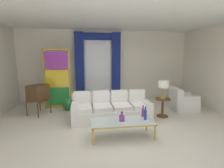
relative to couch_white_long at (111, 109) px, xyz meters
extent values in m
plane|color=silver|center=(0.10, -0.64, -0.31)|extent=(16.00, 16.00, 0.00)
cube|color=silver|center=(0.10, 2.42, 1.19)|extent=(8.00, 0.12, 3.00)
cube|color=white|center=(0.10, 0.16, 2.71)|extent=(8.00, 7.60, 0.04)
cube|color=white|center=(-0.23, 2.34, 1.24)|extent=(1.10, 0.02, 2.50)
cylinder|color=gold|center=(-0.23, 2.26, 2.55)|extent=(2.00, 0.04, 0.04)
cube|color=navy|center=(-1.00, 2.24, 1.24)|extent=(0.36, 0.12, 2.70)
cube|color=navy|center=(0.54, 2.24, 1.24)|extent=(0.36, 0.12, 2.70)
cube|color=navy|center=(-0.23, 2.24, 2.41)|extent=(1.80, 0.10, 0.28)
cube|color=white|center=(0.00, -0.09, -0.12)|extent=(2.34, 0.95, 0.38)
cube|color=white|center=(-0.01, 0.28, 0.08)|extent=(2.32, 0.25, 0.78)
cube|color=white|center=(1.07, -0.07, -0.03)|extent=(0.22, 0.86, 0.56)
cube|color=white|center=(-1.07, -0.12, -0.03)|extent=(0.22, 0.86, 0.56)
cube|color=white|center=(0.87, -0.13, 0.13)|extent=(0.55, 0.75, 0.12)
cube|color=white|center=(0.87, 0.19, 0.35)|extent=(0.51, 0.15, 0.40)
cube|color=white|center=(0.29, -0.14, 0.13)|extent=(0.55, 0.75, 0.12)
cube|color=white|center=(0.29, 0.18, 0.35)|extent=(0.51, 0.15, 0.40)
cube|color=white|center=(-0.29, -0.15, 0.13)|extent=(0.55, 0.75, 0.12)
cube|color=white|center=(-0.29, 0.17, 0.35)|extent=(0.51, 0.15, 0.40)
cube|color=white|center=(-0.87, -0.16, 0.13)|extent=(0.55, 0.75, 0.12)
cube|color=white|center=(-0.87, 0.16, 0.35)|extent=(0.51, 0.15, 0.40)
cube|color=silver|center=(0.10, -1.24, 0.09)|extent=(1.48, 0.63, 0.02)
cube|color=gold|center=(0.10, -0.94, 0.07)|extent=(1.48, 0.04, 0.03)
cube|color=gold|center=(0.10, -1.54, 0.07)|extent=(1.48, 0.04, 0.03)
cube|color=gold|center=(-0.62, -1.24, 0.07)|extent=(0.04, 0.63, 0.03)
cube|color=gold|center=(0.82, -1.24, 0.07)|extent=(0.04, 0.63, 0.03)
cylinder|color=gold|center=(-0.60, -0.96, -0.12)|extent=(0.04, 0.04, 0.38)
cylinder|color=gold|center=(0.80, -0.96, -0.12)|extent=(0.04, 0.04, 0.38)
cylinder|color=gold|center=(-0.60, -1.52, -0.12)|extent=(0.04, 0.04, 0.38)
cylinder|color=gold|center=(0.80, -1.52, -0.12)|extent=(0.04, 0.04, 0.38)
cylinder|color=navy|center=(0.66, -1.25, 0.22)|extent=(0.07, 0.07, 0.23)
cylinder|color=navy|center=(0.66, -1.25, 0.37)|extent=(0.03, 0.03, 0.06)
sphere|color=navy|center=(0.66, -1.25, 0.41)|extent=(0.04, 0.04, 0.04)
cylinder|color=#753384|center=(0.67, -1.03, 0.20)|extent=(0.08, 0.08, 0.20)
cylinder|color=#753384|center=(0.67, -1.03, 0.33)|extent=(0.03, 0.03, 0.06)
sphere|color=#753384|center=(0.67, -1.03, 0.38)|extent=(0.04, 0.04, 0.04)
cylinder|color=#753384|center=(0.08, -1.25, 0.17)|extent=(0.13, 0.13, 0.13)
cylinder|color=#753384|center=(0.08, -1.25, 0.26)|extent=(0.04, 0.04, 0.05)
sphere|color=#753384|center=(0.08, -1.25, 0.31)|extent=(0.06, 0.06, 0.06)
cube|color=brown|center=(-2.30, 0.75, 0.19)|extent=(0.62, 0.54, 0.03)
cylinder|color=brown|center=(-2.65, 0.63, -0.06)|extent=(0.04, 0.04, 0.50)
cylinder|color=brown|center=(-2.37, 1.12, -0.06)|extent=(0.04, 0.04, 0.50)
cylinder|color=brown|center=(-2.24, 0.39, -0.06)|extent=(0.04, 0.04, 0.50)
cylinder|color=brown|center=(-1.96, 0.87, -0.06)|extent=(0.04, 0.04, 0.50)
cube|color=brown|center=(-2.30, 0.75, 0.45)|extent=(0.70, 0.73, 0.48)
cube|color=black|center=(-2.51, 0.87, 0.47)|extent=(0.21, 0.34, 0.30)
cylinder|color=gold|center=(-2.55, 0.80, 0.28)|extent=(0.03, 0.04, 0.04)
cylinder|color=gold|center=(-2.47, 0.94, 0.28)|extent=(0.03, 0.04, 0.04)
cylinder|color=silver|center=(-2.30, 0.75, 0.87)|extent=(0.07, 0.12, 0.34)
cylinder|color=silver|center=(-2.30, 0.75, 0.87)|extent=(0.07, 0.12, 0.34)
cube|color=white|center=(2.73, 0.51, -0.11)|extent=(0.88, 0.88, 0.40)
cube|color=white|center=(2.73, 0.51, 0.14)|extent=(0.75, 0.75, 0.10)
cube|color=white|center=(2.41, 0.54, 0.09)|extent=(0.28, 0.82, 0.80)
cube|color=white|center=(2.76, 0.83, -0.02)|extent=(0.75, 0.25, 0.58)
cube|color=white|center=(2.69, 0.19, -0.02)|extent=(0.75, 0.25, 0.58)
cube|color=gold|center=(-2.24, 1.43, 0.79)|extent=(0.05, 0.05, 2.20)
cube|color=gold|center=(-1.34, 1.43, 0.79)|extent=(0.05, 0.05, 2.20)
cube|color=gold|center=(-1.79, 1.43, 1.86)|extent=(0.90, 0.05, 0.06)
cube|color=gold|center=(-1.79, 1.43, -0.26)|extent=(0.90, 0.05, 0.10)
cube|color=#238E3D|center=(-1.79, 1.43, 0.13)|extent=(0.82, 0.02, 0.64)
cube|color=yellow|center=(-1.79, 1.43, 0.79)|extent=(0.82, 0.02, 0.64)
cube|color=purple|center=(-1.79, 1.43, 1.46)|extent=(0.82, 0.02, 0.64)
cylinder|color=beige|center=(-1.37, 1.10, -0.28)|extent=(0.16, 0.16, 0.06)
ellipsoid|color=navy|center=(-1.37, 1.10, -0.17)|extent=(0.18, 0.32, 0.20)
sphere|color=navy|center=(-1.37, 1.24, -0.06)|extent=(0.09, 0.09, 0.09)
cone|color=gold|center=(-1.37, 1.30, -0.06)|extent=(0.02, 0.04, 0.02)
cone|color=#257D39|center=(-1.37, 0.92, -0.07)|extent=(0.44, 0.40, 0.50)
cylinder|color=brown|center=(1.66, -0.04, 0.27)|extent=(0.48, 0.48, 0.03)
cylinder|color=brown|center=(1.66, -0.04, -0.02)|extent=(0.08, 0.08, 0.55)
cylinder|color=brown|center=(1.66, -0.04, -0.29)|extent=(0.36, 0.36, 0.03)
cylinder|color=#B29338|center=(1.66, -0.04, 0.31)|extent=(0.18, 0.18, 0.04)
cylinder|color=#B29338|center=(1.66, -0.04, 0.51)|extent=(0.03, 0.03, 0.36)
cylinder|color=white|center=(1.66, -0.04, 0.75)|extent=(0.32, 0.32, 0.22)
camera|label=1|loc=(-0.70, -5.02, 1.61)|focal=27.48mm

